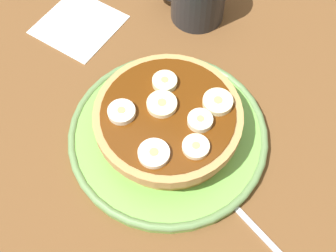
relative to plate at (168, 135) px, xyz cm
name	(u,v)px	position (x,y,z in cm)	size (l,w,h in cm)	color
ground_plane	(168,144)	(0.00, 0.00, -2.40)	(140.00, 140.00, 3.00)	brown
plate	(168,135)	(0.00, 0.00, 0.00)	(24.84, 24.84, 1.68)	#72B74C
pancake_stack	(169,119)	(0.05, -0.49, 2.94)	(17.37, 17.37, 4.80)	#B37934
banana_slice_0	(162,104)	(0.96, -0.54, 5.57)	(3.51, 3.51, 0.94)	#FEEDB4
banana_slice_1	(122,112)	(4.83, 2.08, 5.59)	(3.18, 3.18, 0.99)	#EEE4C5
banana_slice_2	(218,102)	(-4.93, -3.08, 5.60)	(3.49, 3.49, 1.00)	#F6F3B7
banana_slice_3	(154,154)	(-0.52, 5.61, 5.53)	(3.47, 3.47, 0.87)	#F2E4C4
banana_slice_4	(165,82)	(1.78, -3.57, 5.62)	(2.96, 2.96, 1.04)	#EBEEB3
banana_slice_5	(196,147)	(-4.45, 3.24, 5.51)	(3.00, 3.00, 0.82)	#F8E5B3
banana_slice_6	(200,121)	(-3.84, 0.02, 5.61)	(2.87, 2.87, 1.03)	#ECE8C0
napkin	(79,24)	(19.34, -13.31, -0.75)	(11.00, 11.00, 0.30)	white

